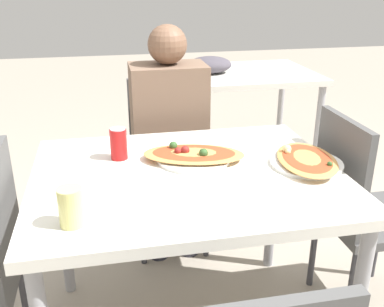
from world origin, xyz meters
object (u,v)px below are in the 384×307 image
dining_table (188,191)px  soda_can (119,144)px  chair_side_right (360,207)px  chair_far_seated (167,154)px  person_seated (169,127)px  drink_glass (71,207)px  pizza_main (193,155)px  pizza_second (306,160)px

dining_table → soda_can: 0.33m
chair_side_right → chair_far_seated: bearing=-136.5°
chair_far_seated → person_seated: 0.23m
dining_table → chair_far_seated: chair_far_seated is taller
person_seated → soda_can: person_seated is taller
chair_side_right → drink_glass: (-1.15, -0.32, 0.30)m
chair_far_seated → chair_side_right: size_ratio=1.00×
pizza_main → pizza_second: bearing=-18.3°
dining_table → chair_side_right: (0.75, 0.03, -0.17)m
chair_side_right → pizza_second: (-0.30, -0.05, 0.26)m
dining_table → chair_far_seated: size_ratio=1.23×
soda_can → drink_glass: size_ratio=1.06×
person_seated → drink_glass: 1.06m
chair_far_seated → soda_can: (-0.27, -0.60, 0.31)m
chair_side_right → person_seated: size_ratio=0.75×
dining_table → chair_far_seated: (0.04, 0.78, -0.17)m
chair_side_right → drink_glass: chair_side_right is taller
soda_can → pizza_second: size_ratio=0.32×
chair_far_seated → soda_can: size_ratio=7.35×
person_seated → pizza_second: size_ratio=3.14×
chair_far_seated → pizza_second: size_ratio=2.36×
person_seated → drink_glass: size_ratio=10.33×
chair_side_right → person_seated: person_seated is taller
dining_table → chair_far_seated: 0.80m
person_seated → chair_far_seated: bearing=-90.0°
dining_table → soda_can: bearing=142.3°
person_seated → soda_can: 0.57m
dining_table → pizza_main: (0.05, 0.11, 0.10)m
dining_table → person_seated: bearing=87.0°
dining_table → pizza_second: size_ratio=2.91×
chair_far_seated → pizza_second: (0.42, -0.81, 0.26)m
chair_far_seated → chair_side_right: 1.04m
chair_far_seated → drink_glass: (-0.43, -1.08, 0.30)m
drink_glass → pizza_second: (0.85, 0.27, -0.04)m
chair_side_right → pizza_second: size_ratio=2.36×
pizza_main → drink_glass: bearing=-137.6°
drink_glass → pizza_second: bearing=17.4°
chair_far_seated → pizza_second: bearing=117.5°
pizza_main → soda_can: 0.30m
person_seated → pizza_main: (0.01, -0.56, 0.07)m
chair_far_seated → pizza_main: chair_far_seated is taller
chair_side_right → pizza_second: chair_side_right is taller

